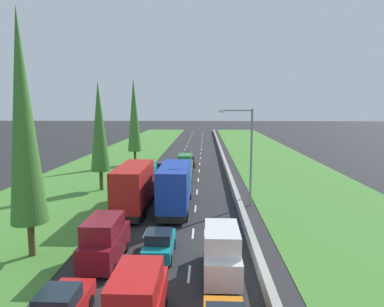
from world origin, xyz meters
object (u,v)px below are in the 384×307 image
object	(u,v)px
grey_van_centre_lane	(183,175)
street_light_mast	(248,150)
maroon_van_left_lane	(105,240)
poplar_tree_third	(134,115)
teal_hatchback_centre_lane	(159,244)
blue_box_truck_centre_lane	(176,186)
blue_sedan_left_lane	(152,179)
maroon_hatchback_left_lane	(160,168)
poplar_tree_second	(99,127)
red_van_centre_lane	(138,303)
white_van_right_lane	(221,252)
green_van_centre_lane	(185,165)
poplar_tree_nearest	(23,118)
red_box_truck_left_lane	(136,186)
maroon_hatchback_centre_lane	(189,161)

from	to	relation	value
grey_van_centre_lane	street_light_mast	world-z (taller)	street_light_mast
maroon_van_left_lane	poplar_tree_third	distance (m)	34.66
teal_hatchback_centre_lane	blue_box_truck_centre_lane	xyz separation A→B (m)	(0.18, 9.51, 1.35)
maroon_van_left_lane	blue_sedan_left_lane	world-z (taller)	maroon_van_left_lane
grey_van_centre_lane	street_light_mast	distance (m)	10.49
maroon_hatchback_left_lane	poplar_tree_second	distance (m)	12.05
red_van_centre_lane	white_van_right_lane	world-z (taller)	same
maroon_van_left_lane	street_light_mast	world-z (taller)	street_light_mast
blue_box_truck_centre_lane	green_van_centre_lane	world-z (taller)	blue_box_truck_centre_lane
red_van_centre_lane	blue_box_truck_centre_lane	bearing A→B (deg)	89.75
maroon_hatchback_left_lane	poplar_tree_nearest	distance (m)	26.89
white_van_right_lane	street_light_mast	xyz separation A→B (m)	(2.97, 13.32, 3.83)
teal_hatchback_centre_lane	poplar_tree_second	size ratio (longest dim) A/B	0.33
poplar_tree_third	maroon_van_left_lane	bearing A→B (deg)	-81.17
white_van_right_lane	red_box_truck_left_lane	bearing A→B (deg)	121.40
poplar_tree_nearest	street_light_mast	distance (m)	18.73
red_van_centre_lane	blue_box_truck_centre_lane	size ratio (longest dim) A/B	0.52
white_van_right_lane	poplar_tree_third	xyz separation A→B (m)	(-12.04, 34.97, 6.46)
maroon_hatchback_left_lane	poplar_tree_third	xyz separation A→B (m)	(-5.04, 7.59, 7.02)
poplar_tree_second	poplar_tree_third	world-z (taller)	poplar_tree_third
white_van_right_lane	street_light_mast	world-z (taller)	street_light_mast
green_van_centre_lane	maroon_hatchback_centre_lane	bearing A→B (deg)	87.64
red_van_centre_lane	maroon_hatchback_centre_lane	world-z (taller)	red_van_centre_lane
blue_box_truck_centre_lane	poplar_tree_nearest	size ratio (longest dim) A/B	0.63
poplar_tree_second	maroon_van_left_lane	bearing A→B (deg)	-72.12
blue_box_truck_centre_lane	poplar_tree_nearest	world-z (taller)	poplar_tree_nearest
grey_van_centre_lane	maroon_hatchback_left_lane	bearing A→B (deg)	117.80
poplar_tree_nearest	red_van_centre_lane	bearing A→B (deg)	-41.15
maroon_hatchback_centre_lane	poplar_tree_third	bearing A→B (deg)	171.02
red_van_centre_lane	poplar_tree_nearest	distance (m)	12.82
maroon_hatchback_left_lane	blue_sedan_left_lane	bearing A→B (deg)	-90.55
maroon_hatchback_left_lane	green_van_centre_lane	size ratio (longest dim) A/B	0.80
maroon_van_left_lane	poplar_tree_third	size ratio (longest dim) A/B	0.36
teal_hatchback_centre_lane	maroon_hatchback_centre_lane	distance (m)	31.38
blue_sedan_left_lane	street_light_mast	size ratio (longest dim) A/B	0.50
maroon_hatchback_left_lane	poplar_tree_third	world-z (taller)	poplar_tree_third
white_van_right_lane	blue_sedan_left_lane	bearing A→B (deg)	108.70
poplar_tree_nearest	blue_box_truck_centre_lane	bearing A→B (deg)	50.16
maroon_van_left_lane	poplar_tree_nearest	distance (m)	8.62
blue_box_truck_centre_lane	poplar_tree_second	distance (m)	12.17
maroon_van_left_lane	blue_box_truck_centre_lane	bearing A→B (deg)	72.46
white_van_right_lane	poplar_tree_second	xyz separation A→B (m)	(-12.37, 18.53, 5.63)
green_van_centre_lane	poplar_tree_nearest	bearing A→B (deg)	-107.69
maroon_van_left_lane	maroon_hatchback_left_lane	xyz separation A→B (m)	(-0.19, 26.06, -0.56)
red_van_centre_lane	maroon_hatchback_centre_lane	size ratio (longest dim) A/B	1.26
blue_sedan_left_lane	white_van_right_lane	size ratio (longest dim) A/B	0.92
poplar_tree_second	teal_hatchback_centre_lane	bearing A→B (deg)	-62.02
green_van_centre_lane	poplar_tree_second	xyz separation A→B (m)	(-8.78, -8.64, 5.63)
red_box_truck_left_lane	poplar_tree_nearest	bearing A→B (deg)	-115.47
maroon_hatchback_centre_lane	poplar_tree_nearest	xyz separation A→B (m)	(-8.29, -31.56, 7.69)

